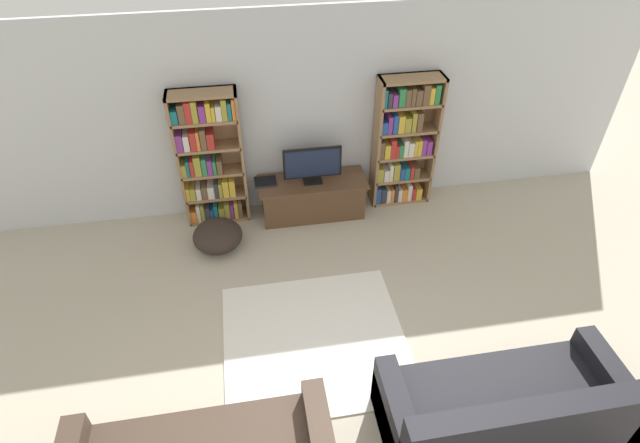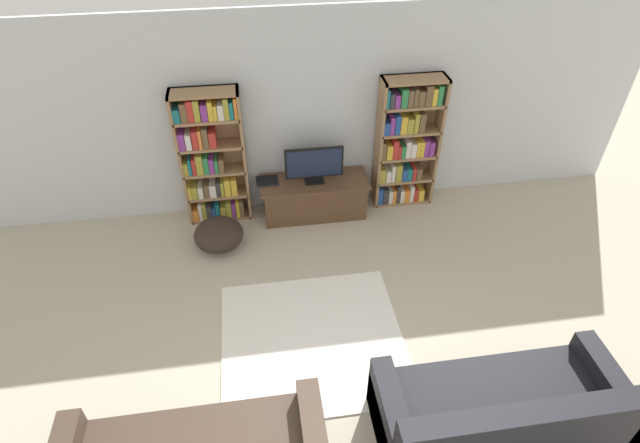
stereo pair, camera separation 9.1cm
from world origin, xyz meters
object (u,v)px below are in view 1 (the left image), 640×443
at_px(laptop, 265,182).
at_px(television, 312,164).
at_px(bookshelf_left, 209,160).
at_px(tv_stand, 313,197).
at_px(couch_right_sofa, 506,413).
at_px(beanbag_ottoman, 218,236).
at_px(bookshelf_right, 403,143).

bearing_deg(laptop, television, -8.10).
relative_size(bookshelf_left, television, 2.42).
relative_size(tv_stand, couch_right_sofa, 0.69).
distance_m(couch_right_sofa, beanbag_ottoman, 3.71).
relative_size(tv_stand, television, 1.90).
bearing_deg(tv_stand, laptop, 173.85).
height_order(television, beanbag_ottoman, television).
distance_m(bookshelf_right, couch_right_sofa, 3.52).
height_order(bookshelf_right, couch_right_sofa, bookshelf_right).
bearing_deg(television, bookshelf_left, 172.56).
distance_m(television, beanbag_ottoman, 1.47).
bearing_deg(bookshelf_right, laptop, -177.51).
bearing_deg(couch_right_sofa, bookshelf_left, 124.32).
relative_size(bookshelf_left, tv_stand, 1.27).
xyz_separation_m(tv_stand, beanbag_ottoman, (-1.25, -0.47, -0.10)).
bearing_deg(beanbag_ottoman, laptop, 39.05).
bearing_deg(television, bookshelf_right, 7.70).
relative_size(bookshelf_left, couch_right_sofa, 0.88).
bearing_deg(tv_stand, beanbag_ottoman, -159.54).
bearing_deg(bookshelf_right, couch_right_sofa, -91.72).
distance_m(laptop, beanbag_ottoman, 0.92).
bearing_deg(bookshelf_left, laptop, -6.84).
distance_m(laptop, couch_right_sofa, 3.80).
bearing_deg(television, couch_right_sofa, -71.48).
distance_m(television, couch_right_sofa, 3.52).
bearing_deg(television, beanbag_ottoman, -160.38).
bearing_deg(laptop, couch_right_sofa, -63.29).
height_order(bookshelf_left, bookshelf_right, same).
distance_m(bookshelf_right, laptop, 1.84).
relative_size(bookshelf_left, bookshelf_right, 1.00).
relative_size(television, couch_right_sofa, 0.36).
relative_size(television, laptop, 2.58).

